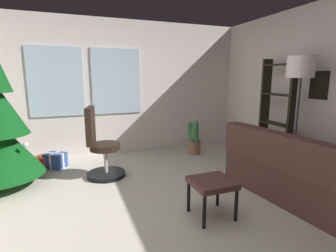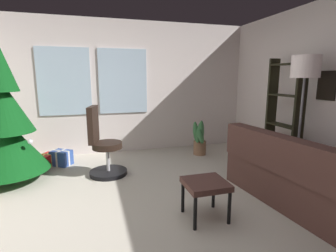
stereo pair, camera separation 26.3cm
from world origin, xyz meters
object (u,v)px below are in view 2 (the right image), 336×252
(bookshelf, at_px, (283,122))
(footstool, at_px, (206,187))
(floor_lamp, at_px, (305,77))
(holiday_tree, at_px, (4,124))
(potted_plant, at_px, (199,139))
(gift_box_blue, at_px, (61,158))
(couch, at_px, (318,181))
(office_chair, at_px, (103,149))
(gift_box_red, at_px, (47,160))

(bookshelf, bearing_deg, footstool, -150.61)
(footstool, xyz_separation_m, floor_lamp, (1.53, 0.41, 1.11))
(holiday_tree, xyz_separation_m, potted_plant, (3.06, 0.40, -0.53))
(gift_box_blue, relative_size, floor_lamp, 0.22)
(couch, relative_size, potted_plant, 2.68)
(footstool, relative_size, potted_plant, 0.62)
(gift_box_blue, xyz_separation_m, potted_plant, (2.44, -0.14, 0.18))
(footstool, bearing_deg, holiday_tree, 143.51)
(couch, bearing_deg, potted_plant, 103.64)
(couch, bearing_deg, office_chair, 144.18)
(office_chair, height_order, bookshelf, bookshelf)
(couch, height_order, office_chair, office_chair)
(footstool, relative_size, gift_box_blue, 1.12)
(gift_box_blue, bearing_deg, bookshelf, -19.44)
(bookshelf, relative_size, potted_plant, 2.51)
(gift_box_red, distance_m, office_chair, 1.15)
(office_chair, height_order, floor_lamp, floor_lamp)
(footstool, relative_size, holiday_tree, 0.17)
(floor_lamp, bearing_deg, gift_box_red, 152.11)
(holiday_tree, bearing_deg, floor_lamp, -18.25)
(gift_box_red, height_order, floor_lamp, floor_lamp)
(holiday_tree, bearing_deg, gift_box_blue, 40.65)
(gift_box_blue, relative_size, office_chair, 0.37)
(gift_box_blue, height_order, floor_lamp, floor_lamp)
(couch, distance_m, office_chair, 2.84)
(gift_box_red, bearing_deg, potted_plant, -3.16)
(gift_box_blue, height_order, potted_plant, potted_plant)
(gift_box_blue, relative_size, bookshelf, 0.22)
(footstool, distance_m, gift_box_blue, 2.74)
(holiday_tree, bearing_deg, gift_box_red, 54.16)
(holiday_tree, distance_m, office_chair, 1.36)
(couch, xyz_separation_m, holiday_tree, (-3.59, 1.78, 0.53))
(footstool, height_order, office_chair, office_chair)
(bookshelf, height_order, potted_plant, bookshelf)
(couch, bearing_deg, gift_box_red, 144.05)
(holiday_tree, bearing_deg, couch, -26.30)
(couch, height_order, footstool, couch)
(couch, distance_m, floor_lamp, 1.30)
(couch, xyz_separation_m, potted_plant, (-0.53, 2.17, 0.01))
(gift_box_blue, distance_m, office_chair, 0.97)
(footstool, height_order, floor_lamp, floor_lamp)
(holiday_tree, bearing_deg, office_chair, -5.03)
(couch, height_order, holiday_tree, holiday_tree)
(floor_lamp, bearing_deg, holiday_tree, 161.75)
(gift_box_red, distance_m, gift_box_blue, 0.23)
(couch, relative_size, gift_box_blue, 4.88)
(holiday_tree, height_order, gift_box_blue, holiday_tree)
(holiday_tree, xyz_separation_m, floor_lamp, (3.77, -1.24, 0.63))
(floor_lamp, xyz_separation_m, potted_plant, (-0.71, 1.64, -1.16))
(holiday_tree, height_order, potted_plant, holiday_tree)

